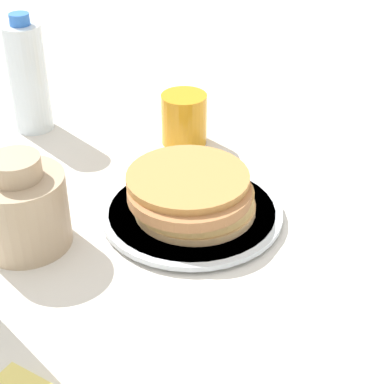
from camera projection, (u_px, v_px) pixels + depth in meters
name	position (u px, v px, depth m)	size (l,w,h in m)	color
ground_plane	(173.00, 212.00, 0.87)	(4.00, 4.00, 0.00)	silver
plate	(192.00, 213.00, 0.86)	(0.24, 0.24, 0.01)	silver
pancake_stack	(192.00, 194.00, 0.84)	(0.17, 0.17, 0.05)	tan
juice_glass	(184.00, 119.00, 1.02)	(0.07, 0.07, 0.08)	orange
cream_jug	(22.00, 208.00, 0.79)	(0.11, 0.11, 0.12)	tan
water_bottle_mid	(27.00, 77.00, 1.03)	(0.06, 0.06, 0.19)	silver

